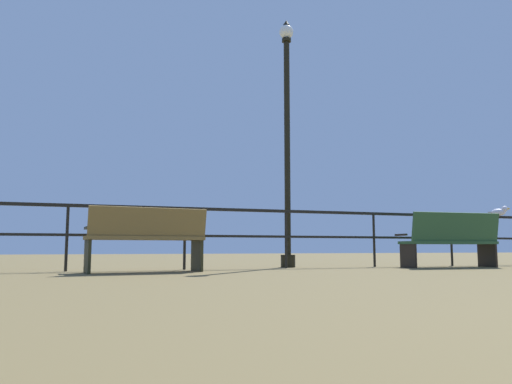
{
  "coord_description": "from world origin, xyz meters",
  "views": [
    {
      "loc": [
        -3.37,
        1.2,
        0.34
      ],
      "look_at": [
        -0.73,
        8.52,
        1.22
      ],
      "focal_mm": 34.68,
      "sensor_mm": 36.0,
      "label": 1
    }
  ],
  "objects_px": {
    "bench_near_left": "(147,236)",
    "lamppost_center": "(287,134)",
    "seagull_on_rail": "(500,211)",
    "bench_near_right": "(452,238)"
  },
  "relations": [
    {
      "from": "bench_near_left",
      "to": "bench_near_right",
      "type": "distance_m",
      "value": 5.3
    },
    {
      "from": "bench_near_left",
      "to": "lamppost_center",
      "type": "height_order",
      "value": "lamppost_center"
    },
    {
      "from": "bench_near_left",
      "to": "seagull_on_rail",
      "type": "height_order",
      "value": "seagull_on_rail"
    },
    {
      "from": "lamppost_center",
      "to": "bench_near_left",
      "type": "bearing_deg",
      "value": -157.96
    },
    {
      "from": "lamppost_center",
      "to": "seagull_on_rail",
      "type": "xyz_separation_m",
      "value": [
        4.59,
        -0.33,
        -1.33
      ]
    },
    {
      "from": "bench_near_left",
      "to": "seagull_on_rail",
      "type": "xyz_separation_m",
      "value": [
        7.21,
        0.73,
        0.57
      ]
    },
    {
      "from": "bench_near_right",
      "to": "lamppost_center",
      "type": "distance_m",
      "value": 3.45
    },
    {
      "from": "bench_near_left",
      "to": "bench_near_right",
      "type": "height_order",
      "value": "bench_near_right"
    },
    {
      "from": "bench_near_right",
      "to": "lamppost_center",
      "type": "bearing_deg",
      "value": 158.05
    },
    {
      "from": "bench_near_left",
      "to": "lamppost_center",
      "type": "bearing_deg",
      "value": 22.04
    }
  ]
}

